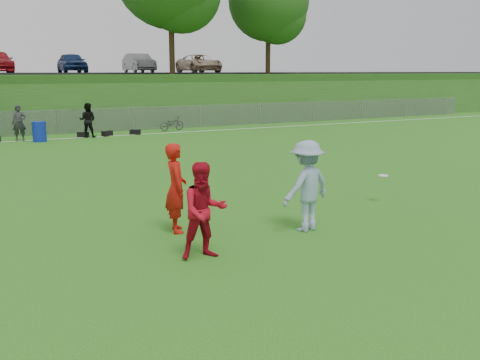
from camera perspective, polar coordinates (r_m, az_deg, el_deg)
ground at (r=10.42m, az=-2.23°, el=-6.64°), size 120.00×120.00×0.00m
sideline_far at (r=27.50m, az=-18.21°, el=4.23°), size 60.00×0.10×0.01m
fence at (r=29.40m, az=-18.91°, el=5.89°), size 58.00×0.06×1.30m
berm at (r=40.24m, az=-21.31°, el=8.32°), size 120.00×18.00×3.00m
parking_lot at (r=42.19m, az=-21.75°, el=10.51°), size 120.00×12.00×0.10m
tree_green_far at (r=40.65m, az=3.32°, el=18.23°), size 5.88×5.88×8.19m
car_row at (r=41.10m, az=-23.35°, el=11.46°), size 32.04×5.18×1.44m
gear_bags at (r=27.72m, az=-16.50°, el=4.65°), size 7.31×0.55×0.26m
player_red_left at (r=10.94m, az=-6.85°, el=-0.84°), size 0.56×0.74×1.84m
player_red_center at (r=9.35m, az=-3.84°, el=-3.29°), size 0.90×0.73×1.72m
player_blue at (r=11.03m, az=7.10°, el=-0.63°), size 1.34×0.97×1.88m
frisbee at (r=13.80m, az=15.04°, el=0.46°), size 0.25×0.25×0.02m
recycling_bin at (r=26.66m, az=-20.61°, el=4.85°), size 0.78×0.78×0.93m
bicycle at (r=29.87m, az=-7.28°, el=6.02°), size 1.61×0.93×0.80m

